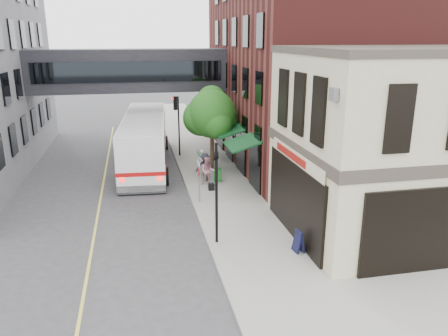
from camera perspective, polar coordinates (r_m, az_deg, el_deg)
name	(u,v)px	position (r m, az deg, el deg)	size (l,w,h in m)	color
ground	(216,268)	(17.84, -1.00, -12.95)	(120.00, 120.00, 0.00)	#38383A
sidewalk_main	(207,166)	(30.90, -2.24, 0.27)	(4.00, 60.00, 0.15)	gray
corner_building	(402,143)	(21.41, 22.17, 3.02)	(10.19, 8.12, 8.45)	#BFB792
brick_building	(313,64)	(32.89, 11.53, 13.21)	(13.76, 18.00, 14.00)	#4E1A18
skyway_bridge	(129,70)	(33.31, -12.28, 12.36)	(14.00, 3.18, 3.00)	black
traffic_signal_near	(216,181)	(18.48, -1.10, -1.73)	(0.44, 0.22, 4.60)	black
traffic_signal_far	(177,114)	(32.84, -6.21, 7.02)	(0.53, 0.28, 4.50)	black
street_sign_pole	(199,171)	(23.50, -3.30, -0.36)	(0.08, 0.75, 3.00)	gray
street_tree	(211,114)	(29.31, -1.69, 7.07)	(3.80, 3.20, 5.60)	#382619
lane_marking	(102,193)	(26.82, -15.69, -3.13)	(0.12, 40.00, 0.01)	#D8CC4C
bus	(145,138)	(31.45, -10.28, 3.84)	(3.93, 13.15, 3.49)	white
pedestrian_a	(203,163)	(28.14, -2.80, 0.62)	(0.64, 0.42, 1.76)	beige
pedestrian_b	(208,171)	(26.52, -2.15, -0.41)	(0.84, 0.66, 1.73)	#C17D8D
pedestrian_c	(205,167)	(27.21, -2.49, 0.12)	(1.17, 0.67, 1.82)	black
newspaper_box	(218,175)	(27.23, -0.83, -0.91)	(0.43, 0.38, 0.85)	#14591A
sandwich_board	(299,241)	(18.82, 9.72, -9.40)	(0.34, 0.53, 0.95)	black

